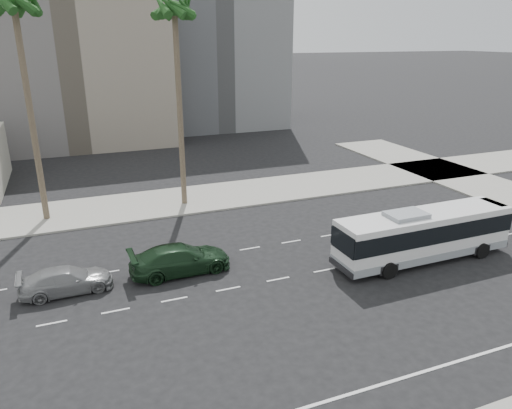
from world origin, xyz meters
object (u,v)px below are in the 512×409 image
car_b (66,280)px  palm_mid (14,9)px  car_a (180,259)px  city_bus (424,234)px  palm_near (175,13)px

car_b → palm_mid: palm_mid is taller
palm_mid → car_a: bearing=-58.3°
city_bus → car_b: size_ratio=2.39×
palm_mid → car_b: bearing=-84.3°
car_b → palm_near: (9.29, 11.62, 13.98)m
city_bus → palm_near: (-11.20, 15.49, 12.94)m
car_a → car_b: 6.25m
palm_near → palm_mid: size_ratio=0.98×
car_a → palm_near: 18.33m
car_a → palm_near: palm_near is taller
car_b → palm_near: 20.42m
car_a → palm_near: bearing=-16.3°
city_bus → car_a: 14.79m
palm_near → palm_mid: 10.51m
palm_near → car_b: bearing=-128.7°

